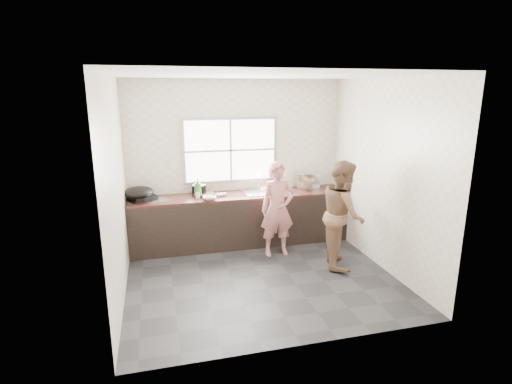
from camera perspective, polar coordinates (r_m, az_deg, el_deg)
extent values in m
cube|color=#272729|center=(5.68, 0.67, -12.02)|extent=(3.60, 3.20, 0.01)
cube|color=silver|center=(5.10, 0.76, 16.43)|extent=(3.60, 3.20, 0.01)
cube|color=beige|center=(6.76, -2.84, 4.35)|extent=(3.60, 0.01, 2.70)
cube|color=beige|center=(5.08, -19.37, 0.21)|extent=(0.01, 3.20, 2.70)
cube|color=beige|center=(5.95, 17.76, 2.31)|extent=(0.01, 3.20, 2.70)
cube|color=beige|center=(3.76, 7.10, -3.89)|extent=(3.60, 0.01, 2.70)
cube|color=black|center=(6.69, -2.20, -4.06)|extent=(3.60, 0.62, 0.82)
cube|color=#341A15|center=(6.57, -2.23, -0.49)|extent=(3.60, 0.64, 0.04)
cube|color=silver|center=(6.64, 0.72, -0.09)|extent=(0.55, 0.45, 0.02)
cylinder|color=silver|center=(6.79, 0.28, 1.50)|extent=(0.02, 0.02, 0.30)
cube|color=#9EA0A5|center=(6.69, -3.68, 5.98)|extent=(1.60, 0.05, 1.10)
cube|color=white|center=(6.67, -3.64, 5.95)|extent=(1.50, 0.01, 1.00)
imported|color=#BD7173|center=(6.18, 3.10, -2.91)|extent=(0.51, 0.34, 1.38)
imported|color=brown|center=(5.91, 12.28, -3.08)|extent=(0.79, 0.90, 1.56)
cylinder|color=black|center=(6.55, -7.55, -0.29)|extent=(0.47, 0.47, 0.04)
cube|color=silver|center=(6.46, -4.98, -0.22)|extent=(0.21, 0.14, 0.01)
imported|color=silver|center=(6.27, -6.64, -0.87)|extent=(0.23, 0.23, 0.05)
imported|color=white|center=(6.75, 1.48, 0.34)|extent=(0.18, 0.18, 0.05)
imported|color=white|center=(6.48, 2.58, -0.23)|extent=(0.24, 0.24, 0.06)
cylinder|color=black|center=(6.57, -8.14, 0.32)|extent=(0.29, 0.29, 0.17)
cylinder|color=silver|center=(6.57, -7.54, -0.33)|extent=(0.25, 0.25, 0.02)
imported|color=#287B30|center=(6.43, -8.32, 0.65)|extent=(0.14, 0.14, 0.31)
imported|color=#412810|center=(6.66, -8.11, 0.54)|extent=(0.08, 0.08, 0.17)
imported|color=#422810|center=(6.67, -7.75, 0.50)|extent=(0.14, 0.14, 0.16)
cylinder|color=white|center=(6.38, -8.32, -0.46)|extent=(0.07, 0.07, 0.09)
cube|color=black|center=(6.54, -15.91, -0.67)|extent=(0.49, 0.49, 0.06)
ellipsoid|color=black|center=(6.35, -16.43, -0.04)|extent=(0.46, 0.46, 0.17)
cube|color=silver|center=(6.93, 7.33, 1.57)|extent=(0.42, 0.32, 0.29)
cylinder|color=silver|center=(6.35, -14.48, -1.23)|extent=(0.27, 0.27, 0.01)
cylinder|color=#B7B8BF|center=(6.37, -13.63, -1.13)|extent=(0.32, 0.32, 0.01)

